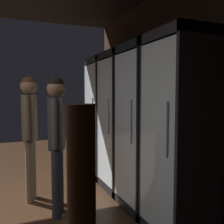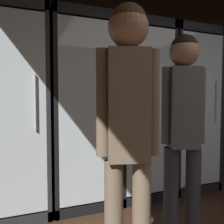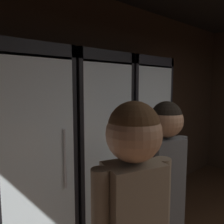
{
  "view_description": "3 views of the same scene",
  "coord_description": "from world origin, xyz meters",
  "px_view_note": "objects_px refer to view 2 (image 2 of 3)",
  "views": [
    {
      "loc": [
        2.03,
        1.11,
        1.46
      ],
      "look_at": [
        -0.96,
        2.34,
        1.22
      ],
      "focal_mm": 40.76,
      "sensor_mm": 36.0,
      "label": 1
    },
    {
      "loc": [
        -2.08,
        0.21,
        1.16
      ],
      "look_at": [
        -1.16,
        2.54,
        1.03
      ],
      "focal_mm": 37.34,
      "sensor_mm": 36.0,
      "label": 2
    },
    {
      "loc": [
        -2.16,
        0.78,
        1.74
      ],
      "look_at": [
        -0.44,
        2.73,
        1.43
      ],
      "focal_mm": 36.42,
      "sensor_mm": 36.0,
      "label": 3
    }
  ],
  "objects_px": {
    "cooler_left": "(81,114)",
    "cooler_right": "(184,111)",
    "shopper_near": "(183,121)",
    "cooler_far_left": "(13,114)",
    "cooler_center": "(137,112)",
    "shopper_far": "(128,118)"
  },
  "relations": [
    {
      "from": "cooler_far_left",
      "to": "cooler_right",
      "type": "relative_size",
      "value": 1.0
    },
    {
      "from": "cooler_center",
      "to": "shopper_near",
      "type": "bearing_deg",
      "value": -100.04
    },
    {
      "from": "cooler_far_left",
      "to": "cooler_left",
      "type": "xyz_separation_m",
      "value": [
        0.71,
        0.0,
        -0.01
      ]
    },
    {
      "from": "cooler_left",
      "to": "shopper_far",
      "type": "relative_size",
      "value": 1.23
    },
    {
      "from": "cooler_far_left",
      "to": "cooler_center",
      "type": "height_order",
      "value": "same"
    },
    {
      "from": "cooler_left",
      "to": "cooler_center",
      "type": "relative_size",
      "value": 1.0
    },
    {
      "from": "cooler_left",
      "to": "cooler_far_left",
      "type": "bearing_deg",
      "value": -179.79
    },
    {
      "from": "cooler_far_left",
      "to": "shopper_near",
      "type": "distance_m",
      "value": 1.64
    },
    {
      "from": "cooler_left",
      "to": "shopper_near",
      "type": "height_order",
      "value": "cooler_left"
    },
    {
      "from": "cooler_far_left",
      "to": "cooler_right",
      "type": "distance_m",
      "value": 2.11
    },
    {
      "from": "cooler_left",
      "to": "cooler_right",
      "type": "xyz_separation_m",
      "value": [
        1.41,
        -0.0,
        0.0
      ]
    },
    {
      "from": "shopper_far",
      "to": "cooler_left",
      "type": "bearing_deg",
      "value": 86.98
    },
    {
      "from": "shopper_near",
      "to": "shopper_far",
      "type": "bearing_deg",
      "value": -156.01
    },
    {
      "from": "cooler_right",
      "to": "cooler_far_left",
      "type": "bearing_deg",
      "value": -179.95
    },
    {
      "from": "cooler_left",
      "to": "cooler_center",
      "type": "bearing_deg",
      "value": 0.04
    },
    {
      "from": "cooler_left",
      "to": "shopper_far",
      "type": "height_order",
      "value": "cooler_left"
    },
    {
      "from": "cooler_far_left",
      "to": "cooler_center",
      "type": "xyz_separation_m",
      "value": [
        1.41,
        0.0,
        0.0
      ]
    },
    {
      "from": "cooler_far_left",
      "to": "cooler_left",
      "type": "relative_size",
      "value": 1.0
    },
    {
      "from": "cooler_left",
      "to": "cooler_center",
      "type": "distance_m",
      "value": 0.7
    },
    {
      "from": "cooler_right",
      "to": "shopper_near",
      "type": "distance_m",
      "value": 1.43
    },
    {
      "from": "shopper_far",
      "to": "cooler_center",
      "type": "bearing_deg",
      "value": 60.42
    },
    {
      "from": "cooler_far_left",
      "to": "shopper_far",
      "type": "bearing_deg",
      "value": -65.14
    }
  ]
}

